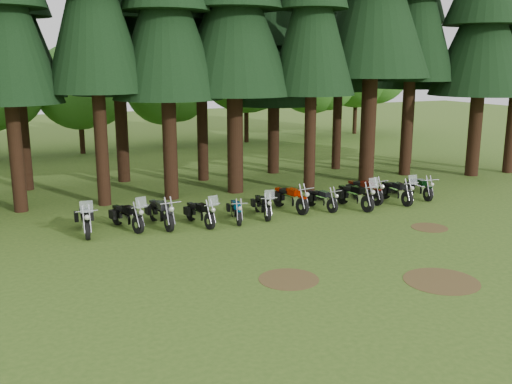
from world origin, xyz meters
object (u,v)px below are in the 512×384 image
at_px(motorcycle_0, 85,220).
at_px(motorcycle_4, 236,211).
at_px(motorcycle_11, 419,188).
at_px(motorcycle_8, 355,196).
at_px(motorcycle_10, 396,192).
at_px(motorcycle_1, 127,217).
at_px(motorcycle_7, 322,200).
at_px(motorcycle_5, 263,206).
at_px(motorcycle_2, 161,213).
at_px(motorcycle_6, 290,199).
at_px(motorcycle_3, 200,214).
at_px(motorcycle_9, 364,191).

distance_m(motorcycle_0, motorcycle_4, 5.84).
relative_size(motorcycle_4, motorcycle_11, 0.89).
bearing_deg(motorcycle_8, motorcycle_10, -4.37).
xyz_separation_m(motorcycle_1, motorcycle_7, (8.36, -0.48, -0.06)).
height_order(motorcycle_7, motorcycle_8, motorcycle_8).
distance_m(motorcycle_5, motorcycle_7, 2.85).
height_order(motorcycle_4, motorcycle_5, motorcycle_5).
relative_size(motorcycle_2, motorcycle_11, 1.13).
bearing_deg(motorcycle_5, motorcycle_8, 4.56).
bearing_deg(motorcycle_0, motorcycle_10, 0.02).
bearing_deg(motorcycle_7, motorcycle_10, -13.73).
distance_m(motorcycle_2, motorcycle_6, 5.72).
relative_size(motorcycle_3, motorcycle_8, 0.88).
bearing_deg(motorcycle_9, motorcycle_4, 178.04).
relative_size(motorcycle_10, motorcycle_11, 1.07).
bearing_deg(motorcycle_0, motorcycle_2, -0.03).
relative_size(motorcycle_5, motorcycle_6, 0.88).
relative_size(motorcycle_3, motorcycle_9, 0.92).
relative_size(motorcycle_9, motorcycle_10, 1.02).
distance_m(motorcycle_2, motorcycle_3, 1.53).
height_order(motorcycle_3, motorcycle_11, motorcycle_3).
height_order(motorcycle_5, motorcycle_6, motorcycle_5).
bearing_deg(motorcycle_0, motorcycle_3, -5.22).
relative_size(motorcycle_1, motorcycle_9, 0.95).
relative_size(motorcycle_1, motorcycle_7, 1.12).
bearing_deg(motorcycle_3, motorcycle_2, 151.04).
height_order(motorcycle_2, motorcycle_7, motorcycle_2).
height_order(motorcycle_1, motorcycle_11, motorcycle_1).
height_order(motorcycle_1, motorcycle_6, motorcycle_1).
height_order(motorcycle_5, motorcycle_9, motorcycle_5).
relative_size(motorcycle_3, motorcycle_4, 1.12).
height_order(motorcycle_1, motorcycle_4, motorcycle_1).
distance_m(motorcycle_1, motorcycle_4, 4.29).
bearing_deg(motorcycle_4, motorcycle_0, -173.85).
bearing_deg(motorcycle_9, motorcycle_3, 176.79).
bearing_deg(motorcycle_4, motorcycle_3, -168.52).
bearing_deg(motorcycle_3, motorcycle_6, -3.33).
relative_size(motorcycle_3, motorcycle_7, 1.07).
distance_m(motorcycle_4, motorcycle_7, 4.12).
height_order(motorcycle_7, motorcycle_10, motorcycle_10).
relative_size(motorcycle_4, motorcycle_10, 0.83).
bearing_deg(motorcycle_9, motorcycle_11, -14.65).
height_order(motorcycle_3, motorcycle_8, motorcycle_8).
bearing_deg(motorcycle_3, motorcycle_4, -12.05).
xyz_separation_m(motorcycle_2, motorcycle_4, (2.95, -0.54, -0.10)).
relative_size(motorcycle_2, motorcycle_5, 1.15).
bearing_deg(motorcycle_10, motorcycle_5, 178.32).
bearing_deg(motorcycle_4, motorcycle_1, -175.62).
bearing_deg(motorcycle_5, motorcycle_2, -175.69).
relative_size(motorcycle_6, motorcycle_11, 1.11).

